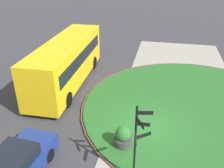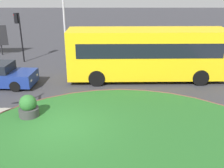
% 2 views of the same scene
% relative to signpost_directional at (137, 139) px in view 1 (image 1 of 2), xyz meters
% --- Properties ---
extents(ground, '(120.00, 120.00, 0.00)m').
position_rel_signpost_directional_xyz_m(ground, '(3.69, -0.13, -2.18)').
color(ground, '#333338').
extents(sidewalk_paving, '(32.00, 7.99, 0.02)m').
position_rel_signpost_directional_xyz_m(sidewalk_paving, '(3.69, -2.14, -2.17)').
color(sidewalk_paving, gray).
rests_on(sidewalk_paving, ground).
extents(grass_island, '(14.37, 14.37, 0.10)m').
position_rel_signpost_directional_xyz_m(grass_island, '(6.34, -3.12, -2.13)').
color(grass_island, '#235B23').
rests_on(grass_island, ground).
extents(grass_kerb_ring, '(14.68, 14.68, 0.11)m').
position_rel_signpost_directional_xyz_m(grass_kerb_ring, '(6.34, -3.12, -2.13)').
color(grass_kerb_ring, brown).
rests_on(grass_kerb_ring, ground).
extents(signpost_directional, '(1.17, 0.65, 3.70)m').
position_rel_signpost_directional_xyz_m(signpost_directional, '(0.00, 0.00, 0.00)').
color(signpost_directional, black).
rests_on(signpost_directional, ground).
extents(bus_yellow, '(9.95, 2.64, 3.25)m').
position_rel_signpost_directional_xyz_m(bus_yellow, '(8.07, 6.12, -0.44)').
color(bus_yellow, yellow).
rests_on(bus_yellow, ground).
extents(car_far_lane, '(4.64, 2.04, 1.47)m').
position_rel_signpost_directional_xyz_m(car_far_lane, '(-1.13, 4.95, -1.49)').
color(car_far_lane, navy).
rests_on(car_far_lane, ground).
extents(planter_near_signpost, '(0.92, 0.92, 1.14)m').
position_rel_signpost_directional_xyz_m(planter_near_signpost, '(1.98, 0.88, -1.67)').
color(planter_near_signpost, '#383838').
rests_on(planter_near_signpost, ground).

